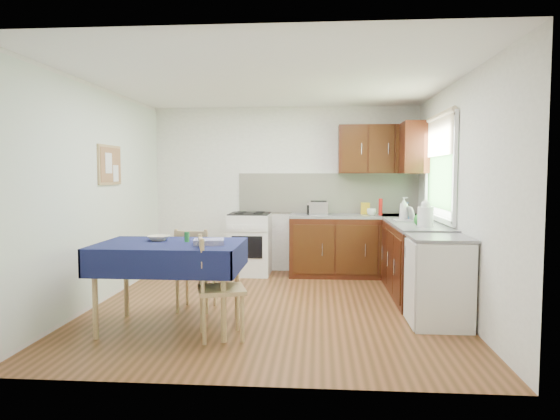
# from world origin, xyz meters

# --- Properties ---
(floor) EXTENTS (4.20, 4.20, 0.00)m
(floor) POSITION_xyz_m (0.00, 0.00, 0.00)
(floor) COLOR #523216
(floor) RESTS_ON ground
(ceiling) EXTENTS (4.00, 4.20, 0.02)m
(ceiling) POSITION_xyz_m (0.00, 0.00, 2.50)
(ceiling) COLOR white
(ceiling) RESTS_ON wall_back
(wall_back) EXTENTS (4.00, 0.02, 2.50)m
(wall_back) POSITION_xyz_m (0.00, 2.10, 1.25)
(wall_back) COLOR white
(wall_back) RESTS_ON ground
(wall_front) EXTENTS (4.00, 0.02, 2.50)m
(wall_front) POSITION_xyz_m (0.00, -2.10, 1.25)
(wall_front) COLOR white
(wall_front) RESTS_ON ground
(wall_left) EXTENTS (0.02, 4.20, 2.50)m
(wall_left) POSITION_xyz_m (-2.00, 0.00, 1.25)
(wall_left) COLOR silver
(wall_left) RESTS_ON ground
(wall_right) EXTENTS (0.02, 4.20, 2.50)m
(wall_right) POSITION_xyz_m (2.00, 0.00, 1.25)
(wall_right) COLOR white
(wall_right) RESTS_ON ground
(base_cabinets) EXTENTS (1.90, 2.30, 0.86)m
(base_cabinets) POSITION_xyz_m (1.36, 1.26, 0.43)
(base_cabinets) COLOR black
(base_cabinets) RESTS_ON ground
(worktop_back) EXTENTS (1.90, 0.60, 0.04)m
(worktop_back) POSITION_xyz_m (1.05, 1.80, 0.88)
(worktop_back) COLOR slate
(worktop_back) RESTS_ON base_cabinets
(worktop_right) EXTENTS (0.60, 1.70, 0.04)m
(worktop_right) POSITION_xyz_m (1.70, 0.65, 0.88)
(worktop_right) COLOR slate
(worktop_right) RESTS_ON base_cabinets
(worktop_corner) EXTENTS (0.60, 0.60, 0.04)m
(worktop_corner) POSITION_xyz_m (1.70, 1.80, 0.88)
(worktop_corner) COLOR slate
(worktop_corner) RESTS_ON base_cabinets
(splashback) EXTENTS (2.70, 0.02, 0.60)m
(splashback) POSITION_xyz_m (0.65, 2.08, 1.20)
(splashback) COLOR white
(splashback) RESTS_ON wall_back
(upper_cabinets) EXTENTS (1.20, 0.85, 0.70)m
(upper_cabinets) POSITION_xyz_m (1.52, 1.80, 1.85)
(upper_cabinets) COLOR black
(upper_cabinets) RESTS_ON wall_back
(stove) EXTENTS (0.60, 0.61, 0.92)m
(stove) POSITION_xyz_m (-0.50, 1.80, 0.46)
(stove) COLOR white
(stove) RESTS_ON ground
(window) EXTENTS (0.04, 1.48, 1.26)m
(window) POSITION_xyz_m (1.97, 0.70, 1.65)
(window) COLOR #295724
(window) RESTS_ON wall_right
(fridge) EXTENTS (0.58, 0.60, 0.89)m
(fridge) POSITION_xyz_m (1.70, -0.55, 0.44)
(fridge) COLOR white
(fridge) RESTS_ON ground
(corkboard) EXTENTS (0.04, 0.62, 0.47)m
(corkboard) POSITION_xyz_m (-1.97, 0.30, 1.60)
(corkboard) COLOR #A78353
(corkboard) RESTS_ON wall_left
(dining_table) EXTENTS (1.38, 0.93, 0.83)m
(dining_table) POSITION_xyz_m (-0.91, -0.83, 0.73)
(dining_table) COLOR #0E1B3B
(dining_table) RESTS_ON ground
(chair_far) EXTENTS (0.43, 0.43, 0.91)m
(chair_far) POSITION_xyz_m (-0.83, -0.20, 0.48)
(chair_far) COLOR #A78353
(chair_far) RESTS_ON ground
(chair_near) EXTENTS (0.52, 0.52, 0.94)m
(chair_near) POSITION_xyz_m (-0.41, -1.08, 0.49)
(chair_near) COLOR #A78353
(chair_near) RESTS_ON ground
(toaster) EXTENTS (0.27, 0.17, 0.21)m
(toaster) POSITION_xyz_m (0.51, 1.74, 0.99)
(toaster) COLOR #B3B3B8
(toaster) RESTS_ON worktop_back
(sandwich_press) EXTENTS (0.29, 0.25, 0.17)m
(sandwich_press) POSITION_xyz_m (0.49, 1.83, 0.98)
(sandwich_press) COLOR black
(sandwich_press) RESTS_ON worktop_back
(sauce_bottle) EXTENTS (0.05, 0.05, 0.24)m
(sauce_bottle) POSITION_xyz_m (1.40, 1.70, 1.02)
(sauce_bottle) COLOR red
(sauce_bottle) RESTS_ON worktop_back
(yellow_packet) EXTENTS (0.15, 0.13, 0.17)m
(yellow_packet) POSITION_xyz_m (1.20, 1.93, 0.98)
(yellow_packet) COLOR yellow
(yellow_packet) RESTS_ON worktop_back
(dish_rack) EXTENTS (0.40, 0.30, 0.19)m
(dish_rack) POSITION_xyz_m (1.66, 0.80, 0.92)
(dish_rack) COLOR gray
(dish_rack) RESTS_ON worktop_right
(kettle) EXTENTS (0.18, 0.18, 0.30)m
(kettle) POSITION_xyz_m (1.72, 0.25, 1.03)
(kettle) COLOR white
(kettle) RESTS_ON worktop_right
(cup) EXTENTS (0.14, 0.14, 0.10)m
(cup) POSITION_xyz_m (1.27, 1.68, 0.95)
(cup) COLOR silver
(cup) RESTS_ON worktop_back
(soap_bottle_a) EXTENTS (0.16, 0.16, 0.30)m
(soap_bottle_a) POSITION_xyz_m (1.60, 0.96, 1.05)
(soap_bottle_a) COLOR white
(soap_bottle_a) RESTS_ON worktop_right
(soap_bottle_b) EXTENTS (0.13, 0.13, 0.21)m
(soap_bottle_b) POSITION_xyz_m (1.67, 1.23, 1.01)
(soap_bottle_b) COLOR blue
(soap_bottle_b) RESTS_ON worktop_right
(soap_bottle_c) EXTENTS (0.20, 0.20, 0.18)m
(soap_bottle_c) POSITION_xyz_m (1.69, 0.38, 0.99)
(soap_bottle_c) COLOR #25882B
(soap_bottle_c) RESTS_ON worktop_right
(plate_bowl) EXTENTS (0.22, 0.22, 0.05)m
(plate_bowl) POSITION_xyz_m (-1.06, -0.69, 0.86)
(plate_bowl) COLOR beige
(plate_bowl) RESTS_ON dining_table
(book) EXTENTS (0.17, 0.22, 0.02)m
(book) POSITION_xyz_m (-0.60, -0.71, 0.84)
(book) COLOR white
(book) RESTS_ON dining_table
(spice_jar) EXTENTS (0.05, 0.05, 0.10)m
(spice_jar) POSITION_xyz_m (-0.76, -0.75, 0.88)
(spice_jar) COLOR #227F33
(spice_jar) RESTS_ON dining_table
(tea_towel) EXTENTS (0.32, 0.27, 0.05)m
(tea_towel) POSITION_xyz_m (-0.51, -0.91, 0.86)
(tea_towel) COLOR navy
(tea_towel) RESTS_ON dining_table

